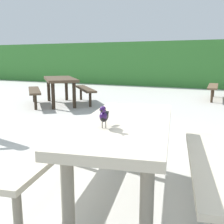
# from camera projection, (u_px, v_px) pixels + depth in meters

# --- Properties ---
(ground_plane) EXTENTS (60.00, 60.00, 0.00)m
(ground_plane) POSITION_uv_depth(u_px,v_px,m) (100.00, 199.00, 2.49)
(ground_plane) COLOR #B7B5AD
(hedge_wall) EXTENTS (28.00, 1.44, 2.01)m
(hedge_wall) POSITION_uv_depth(u_px,v_px,m) (210.00, 64.00, 11.80)
(hedge_wall) COLOR #387A33
(hedge_wall) RESTS_ON ground
(picnic_table_foreground) EXTENTS (1.98, 2.01, 0.74)m
(picnic_table_foreground) POSITION_uv_depth(u_px,v_px,m) (125.00, 141.00, 2.40)
(picnic_table_foreground) COLOR #B2A893
(picnic_table_foreground) RESTS_ON ground
(bird_grackle) EXTENTS (0.12, 0.28, 0.18)m
(bird_grackle) POSITION_uv_depth(u_px,v_px,m) (104.00, 115.00, 2.08)
(bird_grackle) COLOR black
(bird_grackle) RESTS_ON picnic_table_foreground
(picnic_table_mid_right) EXTENTS (2.39, 2.39, 0.74)m
(picnic_table_mid_right) POSITION_uv_depth(u_px,v_px,m) (60.00, 85.00, 7.48)
(picnic_table_mid_right) COLOR #473828
(picnic_table_mid_right) RESTS_ON ground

